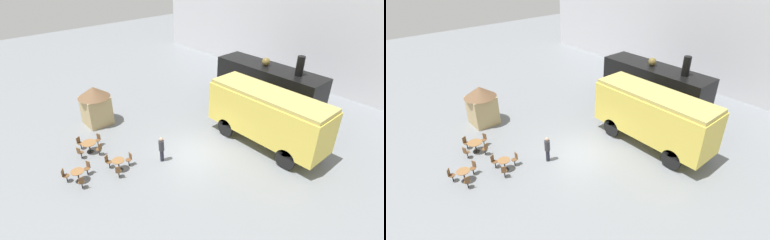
# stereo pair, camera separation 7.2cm
# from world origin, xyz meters

# --- Properties ---
(ground_plane) EXTENTS (80.00, 80.00, 0.00)m
(ground_plane) POSITION_xyz_m (0.00, 0.00, 0.00)
(ground_plane) COLOR gray
(backdrop_wall) EXTENTS (44.00, 0.15, 9.00)m
(backdrop_wall) POSITION_xyz_m (0.00, 15.91, 4.50)
(backdrop_wall) COLOR silver
(backdrop_wall) RESTS_ON ground_plane
(steam_locomotive) EXTENTS (8.99, 2.51, 5.06)m
(steam_locomotive) POSITION_xyz_m (-0.80, 8.83, 2.18)
(steam_locomotive) COLOR black
(steam_locomotive) RESTS_ON ground_plane
(passenger_coach_vintage) EXTENTS (8.15, 2.59, 3.86)m
(passenger_coach_vintage) POSITION_xyz_m (2.40, 4.34, 2.33)
(passenger_coach_vintage) COLOR #E0C64C
(passenger_coach_vintage) RESTS_ON ground_plane
(cafe_table_near) EXTENTS (0.74, 0.74, 0.73)m
(cafe_table_near) POSITION_xyz_m (-1.60, -4.48, 0.54)
(cafe_table_near) COLOR black
(cafe_table_near) RESTS_ON ground_plane
(cafe_table_mid) EXTENTS (0.74, 0.74, 0.74)m
(cafe_table_mid) POSITION_xyz_m (-2.22, -6.72, 0.55)
(cafe_table_mid) COLOR black
(cafe_table_mid) RESTS_ON ground_plane
(cafe_table_far) EXTENTS (0.93, 0.93, 0.71)m
(cafe_table_far) POSITION_xyz_m (-4.54, -4.98, 0.58)
(cafe_table_far) COLOR black
(cafe_table_far) RESTS_ON ground_plane
(cafe_chair_0) EXTENTS (0.40, 0.39, 0.87)m
(cafe_chair_0) POSITION_xyz_m (-0.96, -4.86, 0.51)
(cafe_chair_0) COLOR black
(cafe_chair_0) RESTS_ON ground_plane
(cafe_chair_1) EXTENTS (0.36, 0.36, 0.87)m
(cafe_chair_1) POSITION_xyz_m (-1.59, -3.74, 0.51)
(cafe_chair_1) COLOR black
(cafe_chair_1) RESTS_ON ground_plane
(cafe_chair_2) EXTENTS (0.40, 0.39, 0.87)m
(cafe_chair_2) POSITION_xyz_m (-2.24, -4.85, 0.51)
(cafe_chair_2) COLOR black
(cafe_chair_2) RESTS_ON ground_plane
(cafe_chair_3) EXTENTS (0.40, 0.41, 0.87)m
(cafe_chair_3) POSITION_xyz_m (-2.68, -7.30, 0.51)
(cafe_chair_3) COLOR black
(cafe_chair_3) RESTS_ON ground_plane
(cafe_chair_4) EXTENTS (0.37, 0.36, 0.87)m
(cafe_chair_4) POSITION_xyz_m (-1.48, -6.84, 0.51)
(cafe_chair_4) COLOR black
(cafe_chair_4) RESTS_ON ground_plane
(cafe_chair_5) EXTENTS (0.38, 0.39, 0.87)m
(cafe_chair_5) POSITION_xyz_m (-2.49, -6.03, 0.51)
(cafe_chair_5) COLOR black
(cafe_chair_5) RESTS_ON ground_plane
(cafe_chair_6) EXTENTS (0.40, 0.38, 0.87)m
(cafe_chair_6) POSITION_xyz_m (-3.77, -4.65, 0.51)
(cafe_chair_6) COLOR black
(cafe_chair_6) RESTS_ON ground_plane
(cafe_chair_7) EXTENTS (0.38, 0.40, 0.87)m
(cafe_chair_7) POSITION_xyz_m (-4.87, -4.21, 0.51)
(cafe_chair_7) COLOR black
(cafe_chair_7) RESTS_ON ground_plane
(cafe_chair_8) EXTENTS (0.40, 0.38, 0.87)m
(cafe_chair_8) POSITION_xyz_m (-5.32, -5.31, 0.51)
(cafe_chair_8) COLOR black
(cafe_chair_8) RESTS_ON ground_plane
(cafe_chair_9) EXTENTS (0.38, 0.40, 0.87)m
(cafe_chair_9) POSITION_xyz_m (-4.22, -5.75, 0.51)
(cafe_chair_9) COLOR black
(cafe_chair_9) RESTS_ON ground_plane
(visitor_person) EXTENTS (0.34, 0.34, 1.73)m
(visitor_person) POSITION_xyz_m (-0.65, -1.98, 0.94)
(visitor_person) COLOR #262633
(visitor_person) RESTS_ON ground_plane
(ticket_kiosk) EXTENTS (2.34, 2.34, 3.00)m
(ticket_kiosk) POSITION_xyz_m (-7.71, -2.85, 1.67)
(ticket_kiosk) COLOR tan
(ticket_kiosk) RESTS_ON ground_plane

